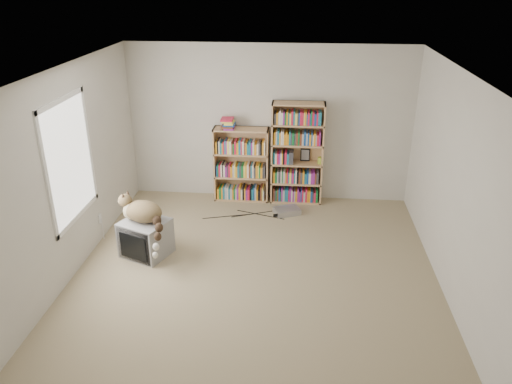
# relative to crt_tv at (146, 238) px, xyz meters

# --- Properties ---
(floor) EXTENTS (4.50, 5.00, 0.01)m
(floor) POSITION_rel_crt_tv_xyz_m (1.48, -0.45, -0.24)
(floor) COLOR tan
(floor) RESTS_ON ground
(wall_back) EXTENTS (4.50, 0.02, 2.50)m
(wall_back) POSITION_rel_crt_tv_xyz_m (1.48, 2.05, 1.01)
(wall_back) COLOR beige
(wall_back) RESTS_ON floor
(wall_front) EXTENTS (4.50, 0.02, 2.50)m
(wall_front) POSITION_rel_crt_tv_xyz_m (1.48, -2.95, 1.01)
(wall_front) COLOR beige
(wall_front) RESTS_ON floor
(wall_left) EXTENTS (0.02, 5.00, 2.50)m
(wall_left) POSITION_rel_crt_tv_xyz_m (-0.77, -0.45, 1.01)
(wall_left) COLOR beige
(wall_left) RESTS_ON floor
(wall_right) EXTENTS (0.02, 5.00, 2.50)m
(wall_right) POSITION_rel_crt_tv_xyz_m (3.73, -0.45, 1.01)
(wall_right) COLOR beige
(wall_right) RESTS_ON floor
(ceiling) EXTENTS (4.50, 5.00, 0.02)m
(ceiling) POSITION_rel_crt_tv_xyz_m (1.48, -0.45, 2.26)
(ceiling) COLOR white
(ceiling) RESTS_ON wall_back
(window) EXTENTS (0.02, 1.22, 1.52)m
(window) POSITION_rel_crt_tv_xyz_m (-0.76, -0.25, 1.16)
(window) COLOR white
(window) RESTS_ON wall_left
(crt_tv) EXTENTS (0.71, 0.68, 0.49)m
(crt_tv) POSITION_rel_crt_tv_xyz_m (0.00, 0.00, 0.00)
(crt_tv) COLOR gray
(crt_tv) RESTS_ON floor
(cat) EXTENTS (0.73, 0.71, 0.62)m
(cat) POSITION_rel_crt_tv_xyz_m (0.03, -0.06, 0.35)
(cat) COLOR #382917
(cat) RESTS_ON crt_tv
(bookcase_tall) EXTENTS (0.82, 0.30, 1.64)m
(bookcase_tall) POSITION_rel_crt_tv_xyz_m (1.94, 1.90, 0.54)
(bookcase_tall) COLOR #A77853
(bookcase_tall) RESTS_ON floor
(bookcase_short) EXTENTS (0.88, 0.30, 1.21)m
(bookcase_short) POSITION_rel_crt_tv_xyz_m (1.05, 1.91, 0.31)
(bookcase_short) COLOR #A77853
(bookcase_short) RESTS_ON floor
(book_stack) EXTENTS (0.19, 0.25, 0.16)m
(book_stack) POSITION_rel_crt_tv_xyz_m (0.85, 1.87, 1.05)
(book_stack) COLOR red
(book_stack) RESTS_ON bookcase_short
(green_mug) EXTENTS (0.09, 0.09, 0.10)m
(green_mug) POSITION_rel_crt_tv_xyz_m (2.32, 1.89, 0.48)
(green_mug) COLOR #8DA930
(green_mug) RESTS_ON bookcase_tall
(framed_print) EXTENTS (0.15, 0.05, 0.20)m
(framed_print) POSITION_rel_crt_tv_xyz_m (2.07, 1.99, 0.53)
(framed_print) COLOR black
(framed_print) RESTS_ON bookcase_tall
(dvd_player) EXTENTS (0.46, 0.40, 0.09)m
(dvd_player) POSITION_rel_crt_tv_xyz_m (1.82, 1.39, -0.20)
(dvd_player) COLOR #ADADB2
(dvd_player) RESTS_ON floor
(wall_outlet) EXTENTS (0.01, 0.08, 0.13)m
(wall_outlet) POSITION_rel_crt_tv_xyz_m (-0.76, 0.34, 0.08)
(wall_outlet) COLOR silver
(wall_outlet) RESTS_ON wall_left
(floor_cables) EXTENTS (1.20, 0.70, 0.01)m
(floor_cables) POSITION_rel_crt_tv_xyz_m (1.21, 1.21, -0.24)
(floor_cables) COLOR black
(floor_cables) RESTS_ON floor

